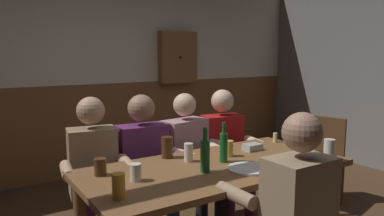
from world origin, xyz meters
TOP-DOWN VIEW (x-y plane):
  - back_wall_upper at (0.00, 2.49)m, footprint 6.37×0.12m
  - back_wall_wainscot at (0.00, 2.49)m, footprint 6.37×0.12m
  - dining_table at (0.00, -0.11)m, footprint 1.83×0.86m
  - person_0 at (-0.63, 0.53)m, footprint 0.53×0.56m
  - person_1 at (-0.21, 0.54)m, footprint 0.55×0.55m
  - person_2 at (0.22, 0.54)m, footprint 0.57×0.55m
  - person_3 at (0.60, 0.53)m, footprint 0.55×0.56m
  - person_4 at (0.00, -0.77)m, footprint 0.49×0.52m
  - chair_empty_near_right at (1.63, 0.29)m, footprint 0.53×0.53m
  - table_candle at (0.82, 0.14)m, footprint 0.04×0.04m
  - condiment_caddy at (0.48, 0.05)m, footprint 0.14×0.10m
  - plate_0 at (0.12, -0.31)m, footprint 0.27×0.27m
  - bottle_0 at (-0.15, -0.20)m, footprint 0.06×0.06m
  - bottle_1 at (0.09, -0.09)m, footprint 0.06×0.06m
  - pint_glass_0 at (0.21, 0.01)m, footprint 0.06×0.06m
  - pint_glass_1 at (0.73, -0.47)m, footprint 0.08×0.08m
  - pint_glass_2 at (-0.73, 0.10)m, footprint 0.08×0.08m
  - pint_glass_3 at (-0.19, 0.22)m, footprint 0.08×0.08m
  - pint_glass_4 at (-0.59, -0.11)m, footprint 0.07×0.07m
  - pint_glass_5 at (-0.11, 0.06)m, footprint 0.06×0.06m
  - pint_glass_6 at (-0.78, -0.31)m, footprint 0.07×0.07m
  - wall_dart_cabinet at (1.18, 2.36)m, footprint 0.56×0.15m

SIDE VIEW (x-z plane):
  - chair_empty_near_right at x=1.63m, z-range 0.04..0.92m
  - back_wall_wainscot at x=0.00m, z-range 0.00..1.15m
  - person_2 at x=0.22m, z-range 0.06..1.25m
  - person_3 at x=0.60m, z-range 0.06..1.26m
  - person_0 at x=-0.63m, z-range 0.06..1.27m
  - dining_table at x=0.00m, z-range 0.28..1.05m
  - person_1 at x=-0.21m, z-range 0.06..1.27m
  - person_4 at x=0.00m, z-range 0.06..1.29m
  - plate_0 at x=0.12m, z-range 0.77..0.79m
  - condiment_caddy at x=0.48m, z-range 0.77..0.82m
  - table_candle at x=0.82m, z-range 0.77..0.85m
  - pint_glass_4 at x=-0.59m, z-range 0.77..0.88m
  - pint_glass_2 at x=-0.73m, z-range 0.77..0.88m
  - pint_glass_0 at x=0.21m, z-range 0.77..0.89m
  - pint_glass_5 at x=-0.11m, z-range 0.77..0.90m
  - pint_glass_6 at x=-0.78m, z-range 0.77..0.91m
  - pint_glass_3 at x=-0.19m, z-range 0.77..0.93m
  - pint_glass_1 at x=0.73m, z-range 0.77..0.93m
  - bottle_1 at x=0.09m, z-range 0.74..1.02m
  - bottle_0 at x=-0.15m, z-range 0.74..1.03m
  - wall_dart_cabinet at x=1.18m, z-range 1.12..1.82m
  - back_wall_upper at x=0.00m, z-range 1.15..2.65m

